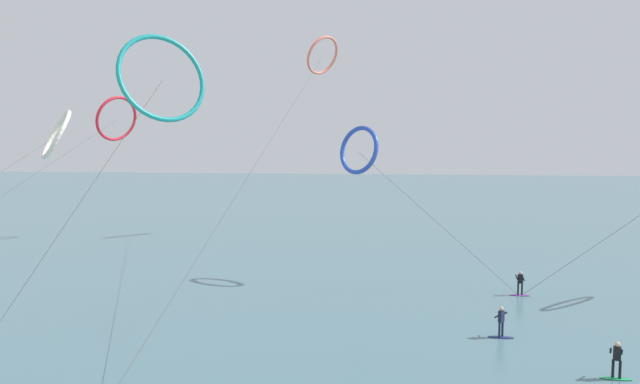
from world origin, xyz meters
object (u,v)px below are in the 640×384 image
Objects in this scene: surfer_navy at (501,324)px; kite_cobalt at (359,150)px; surfer_violet at (520,285)px; kite_coral at (322,56)px; kite_ivory at (56,134)px; kite_crimson at (116,119)px; surfer_emerald at (617,363)px; kite_teal at (162,78)px.

kite_cobalt reaches higher than surfer_navy.
kite_coral reaches higher than surfer_violet.
kite_ivory is 11.01m from kite_crimson.
surfer_violet is 15.10m from kite_cobalt.
kite_coral is 26.34m from kite_cobalt.
kite_coral is at bearing 142.35° from kite_cobalt.
surfer_navy is at bearing 147.73° from surfer_emerald.
surfer_violet is 42.51m from kite_ivory.
kite_ivory reaches higher than surfer_navy.
kite_ivory is 0.74× the size of kite_crimson.
surfer_navy is 42.92m from kite_ivory.
kite_crimson reaches higher than kite_ivory.
surfer_navy is 17.80m from kite_cobalt.
kite_coral reaches higher than surfer_emerald.
surfer_violet is at bearing 90.84° from kite_crimson.
kite_ivory is 2.37× the size of kite_cobalt.
kite_coral is 3.04× the size of kite_teal.
surfer_violet is (-1.45, 14.32, 0.00)m from surfer_emerald.
surfer_violet is 0.04× the size of kite_crimson.
kite_teal reaches higher than surfer_violet.
surfer_navy is 22.82m from kite_teal.
kite_teal is at bearing 4.56° from kite_ivory.
surfer_emerald is 49.18m from kite_coral.
kite_cobalt is (9.71, 13.59, -4.02)m from kite_teal.
surfer_violet is at bearing 22.40° from kite_cobalt.
kite_crimson is 3.19× the size of kite_cobalt.
kite_cobalt is at bearing 144.51° from surfer_emerald.
surfer_emerald is 0.13× the size of kite_cobalt.
kite_crimson is at bearing 138.37° from kite_ivory.
surfer_emerald is 23.58m from kite_cobalt.
surfer_violet is at bearing 113.57° from surfer_emerald.
kite_cobalt is (-12.95, 17.37, 9.30)m from surfer_emerald.
kite_coral is at bearing 133.78° from kite_crimson.
kite_crimson is 33.01m from kite_cobalt.
kite_teal is (-22.66, 3.78, 13.32)m from surfer_emerald.
surfer_navy is at bearing 60.46° from surfer_violet.
kite_teal reaches higher than surfer_emerald.
kite_ivory is 1.90× the size of kite_teal.
kite_ivory reaches higher than surfer_emerald.
kite_teal is (18.76, -29.95, 0.65)m from kite_crimson.
kite_ivory is (-37.51, 17.90, 10.71)m from surfer_navy.
surfer_emerald is 0.04× the size of kite_crimson.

